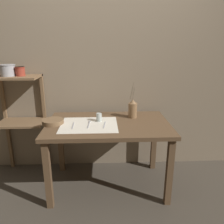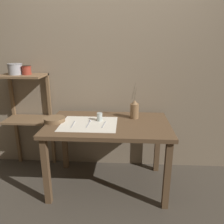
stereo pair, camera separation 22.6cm
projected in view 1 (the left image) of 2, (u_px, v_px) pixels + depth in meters
The scene contains 13 objects.
ground_plane at pixel (109, 184), 2.53m from camera, with size 12.00×12.00×0.00m, color #473F35.
stone_wall_back at pixel (107, 74), 2.65m from camera, with size 7.00×0.06×2.40m.
wooden_table at pixel (108, 131), 2.33m from camera, with size 1.29×0.80×0.76m.
wooden_shelf_unit at pixel (21, 107), 2.55m from camera, with size 0.51×0.33×1.22m.
linen_cloth at pixel (89, 125), 2.25m from camera, with size 0.58×0.47×0.00m.
pitcher_with_flowers at pixel (133, 109), 2.44m from camera, with size 0.10×0.10×0.40m.
wooden_bowl at pixel (53, 122), 2.27m from camera, with size 0.22×0.22×0.05m.
glass_tumbler_near at pixel (99, 117), 2.33m from camera, with size 0.06×0.06×0.09m.
fork_inner at pixel (73, 126), 2.21m from camera, with size 0.02×0.18×0.00m.
spoon_inner at pixel (89, 123), 2.28m from camera, with size 0.03×0.20×0.02m.
fork_outer at pixel (104, 125), 2.23m from camera, with size 0.03×0.18×0.00m.
metal_pot_large at pixel (8, 70), 2.38m from camera, with size 0.17×0.17×0.13m.
metal_pot_small at pixel (20, 71), 2.39m from camera, with size 0.11×0.11×0.10m.
Camera 1 is at (-0.05, -2.16, 1.55)m, focal length 35.00 mm.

